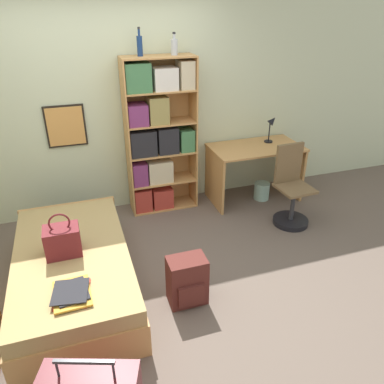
# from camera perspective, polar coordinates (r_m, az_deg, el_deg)

# --- Properties ---
(ground_plane) EXTENTS (14.00, 14.00, 0.00)m
(ground_plane) POSITION_cam_1_polar(r_m,az_deg,el_deg) (3.79, -7.60, -12.65)
(ground_plane) COLOR #66564C
(wall_back) EXTENTS (10.00, 0.09, 2.60)m
(wall_back) POSITION_cam_1_polar(r_m,az_deg,el_deg) (4.57, -12.58, 12.48)
(wall_back) COLOR beige
(wall_back) RESTS_ON ground_plane
(bed) EXTENTS (1.00, 1.85, 0.45)m
(bed) POSITION_cam_1_polar(r_m,az_deg,el_deg) (3.65, -17.52, -11.29)
(bed) COLOR tan
(bed) RESTS_ON ground_plane
(handbag) EXTENTS (0.30, 0.21, 0.40)m
(handbag) POSITION_cam_1_polar(r_m,az_deg,el_deg) (3.41, -19.12, -6.99)
(handbag) COLOR maroon
(handbag) RESTS_ON bed
(book_stack_on_bed) EXTENTS (0.31, 0.36, 0.05)m
(book_stack_on_bed) POSITION_cam_1_polar(r_m,az_deg,el_deg) (3.03, -17.84, -14.43)
(book_stack_on_bed) COLOR #B2382D
(book_stack_on_bed) RESTS_ON bed
(bookcase) EXTENTS (0.83, 0.33, 1.87)m
(bookcase) POSITION_cam_1_polar(r_m,az_deg,el_deg) (4.54, -5.43, 8.42)
(bookcase) COLOR tan
(bookcase) RESTS_ON ground_plane
(bottle_green) EXTENTS (0.06, 0.06, 0.29)m
(bottle_green) POSITION_cam_1_polar(r_m,az_deg,el_deg) (4.32, -7.98, 21.29)
(bottle_green) COLOR navy
(bottle_green) RESTS_ON bookcase
(bottle_brown) EXTENTS (0.07, 0.07, 0.24)m
(bottle_brown) POSITION_cam_1_polar(r_m,az_deg,el_deg) (4.37, -2.72, 21.28)
(bottle_brown) COLOR #B7BCC1
(bottle_brown) RESTS_ON bookcase
(desk) EXTENTS (1.17, 0.65, 0.74)m
(desk) POSITION_cam_1_polar(r_m,az_deg,el_deg) (4.98, 9.56, 4.40)
(desk) COLOR tan
(desk) RESTS_ON ground_plane
(desk_lamp) EXTENTS (0.16, 0.11, 0.36)m
(desk_lamp) POSITION_cam_1_polar(r_m,az_deg,el_deg) (5.03, 12.05, 10.00)
(desk_lamp) COLOR black
(desk_lamp) RESTS_ON desk
(desk_chair) EXTENTS (0.42, 0.42, 0.96)m
(desk_chair) POSITION_cam_1_polar(r_m,az_deg,el_deg) (4.59, 14.83, -0.85)
(desk_chair) COLOR black
(desk_chair) RESTS_ON ground_plane
(backpack) EXTENTS (0.33, 0.25, 0.45)m
(backpack) POSITION_cam_1_polar(r_m,az_deg,el_deg) (3.37, -0.73, -13.39)
(backpack) COLOR #56231E
(backpack) RESTS_ON ground_plane
(waste_bin) EXTENTS (0.21, 0.21, 0.23)m
(waste_bin) POSITION_cam_1_polar(r_m,az_deg,el_deg) (5.14, 10.57, 0.17)
(waste_bin) COLOR #99C1B2
(waste_bin) RESTS_ON ground_plane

